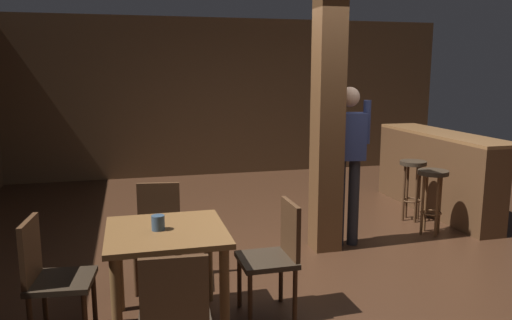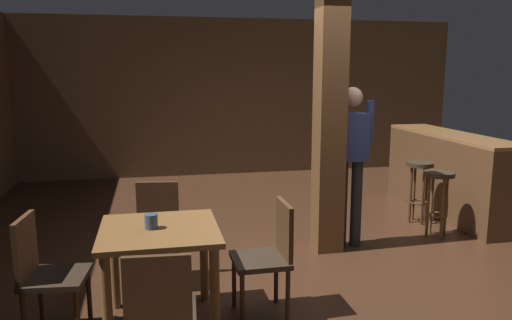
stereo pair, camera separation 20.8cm
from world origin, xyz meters
name	(u,v)px [view 2 (the right image)]	position (x,y,z in m)	size (l,w,h in m)	color
ground_plane	(326,261)	(0.00, 0.00, 0.00)	(10.80, 10.80, 0.00)	#382114
wall_back	(244,97)	(0.00, 4.50, 1.40)	(8.00, 0.10, 2.80)	brown
pillar	(330,119)	(0.11, 0.32, 1.40)	(0.28, 0.28, 2.80)	brown
dining_table	(160,247)	(-1.64, -0.95, 0.62)	(0.85, 0.85, 0.76)	brown
chair_west	(44,270)	(-2.45, -0.97, 0.51)	(0.46, 0.46, 0.89)	#2D2319
chair_north	(157,228)	(-1.66, -0.15, 0.51)	(0.48, 0.48, 0.89)	#2D2319
chair_south	(160,312)	(-1.66, -1.76, 0.51)	(0.45, 0.45, 0.89)	#2D2319
chair_east	(270,252)	(-0.81, -0.95, 0.51)	(0.42, 0.42, 0.89)	#2D2319
napkin_cup	(151,221)	(-1.70, -0.95, 0.81)	(0.10, 0.10, 0.11)	#33475B
standing_person	(351,155)	(0.38, 0.38, 1.00)	(0.47, 0.24, 1.72)	navy
bar_counter	(444,173)	(2.08, 1.29, 0.55)	(0.56, 2.36, 1.07)	brown
bar_stool_near	(438,188)	(1.48, 0.46, 0.57)	(0.35, 0.35, 0.76)	#2D2319
bar_stool_mid	(419,178)	(1.57, 1.01, 0.57)	(0.33, 0.33, 0.77)	#2D2319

